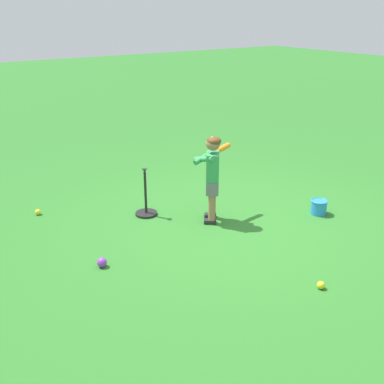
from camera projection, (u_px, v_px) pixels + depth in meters
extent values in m
plane|color=#2D7528|center=(228.00, 224.00, 5.76)|extent=(40.00, 40.00, 0.00)
cube|color=#232328|center=(210.00, 221.00, 5.78)|extent=(0.16, 0.17, 0.05)
cylinder|color=#996B4C|center=(212.00, 208.00, 5.71)|extent=(0.09, 0.09, 0.34)
cube|color=#232328|center=(210.00, 216.00, 5.93)|extent=(0.16, 0.17, 0.05)
cylinder|color=#996B4C|center=(212.00, 202.00, 5.86)|extent=(0.09, 0.09, 0.34)
cube|color=slate|center=(212.00, 186.00, 5.69)|extent=(0.31, 0.28, 0.16)
cube|color=#339351|center=(213.00, 167.00, 5.60)|extent=(0.29, 0.27, 0.34)
sphere|color=#996B4C|center=(213.00, 144.00, 5.49)|extent=(0.17, 0.17, 0.17)
ellipsoid|color=#563819|center=(214.00, 141.00, 5.48)|extent=(0.24, 0.24, 0.11)
sphere|color=orange|center=(201.00, 159.00, 5.57)|extent=(0.04, 0.04, 0.04)
cylinder|color=black|center=(206.00, 157.00, 5.63)|extent=(0.05, 0.14, 0.05)
cylinder|color=orange|center=(219.00, 150.00, 5.78)|extent=(0.14, 0.35, 0.11)
sphere|color=orange|center=(228.00, 145.00, 5.88)|extent=(0.07, 0.07, 0.07)
cylinder|color=#339351|center=(204.00, 159.00, 5.53)|extent=(0.31, 0.11, 0.14)
cylinder|color=#339351|center=(204.00, 157.00, 5.60)|extent=(0.10, 0.31, 0.14)
sphere|color=purple|center=(102.00, 262.00, 4.80)|extent=(0.10, 0.10, 0.10)
sphere|color=yellow|center=(321.00, 285.00, 4.43)|extent=(0.08, 0.08, 0.08)
sphere|color=yellow|center=(38.00, 212.00, 6.01)|extent=(0.07, 0.07, 0.07)
cylinder|color=black|center=(146.00, 213.00, 6.02)|extent=(0.28, 0.28, 0.03)
cylinder|color=black|center=(145.00, 193.00, 5.91)|extent=(0.03, 0.03, 0.55)
cone|color=black|center=(145.00, 170.00, 5.80)|extent=(0.07, 0.07, 0.04)
cylinder|color=#2884DB|center=(319.00, 207.00, 6.02)|extent=(0.20, 0.20, 0.18)
torus|color=#2884DB|center=(319.00, 201.00, 5.98)|extent=(0.22, 0.22, 0.02)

